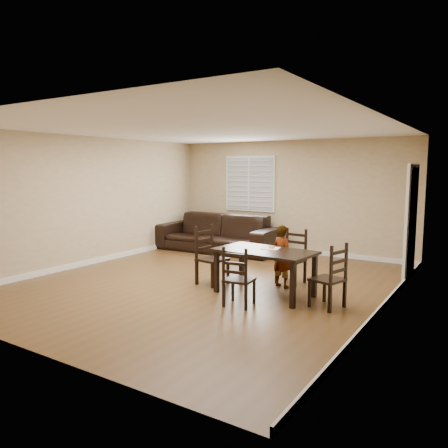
{
  "coord_description": "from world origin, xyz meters",
  "views": [
    {
      "loc": [
        4.33,
        -6.27,
        2.02
      ],
      "look_at": [
        -0.02,
        0.54,
        1.0
      ],
      "focal_mm": 35.0,
      "sensor_mm": 36.0,
      "label": 1
    }
  ],
  "objects": [
    {
      "name": "napkin",
      "position": [
        1.2,
        0.06,
        0.74
      ],
      "size": [
        0.32,
        0.32,
        0.0
      ],
      "primitive_type": "cube",
      "rotation": [
        0.0,
        0.0,
        0.2
      ],
      "color": "white",
      "rests_on": "dining_table"
    },
    {
      "name": "sofa",
      "position": [
        -1.56,
        2.64,
        0.45
      ],
      "size": [
        3.14,
        1.34,
        0.9
      ],
      "primitive_type": "imported",
      "rotation": [
        0.0,
        0.0,
        0.04
      ],
      "color": "black",
      "rests_on": "ground"
    },
    {
      "name": "room",
      "position": [
        0.04,
        0.18,
        1.81
      ],
      "size": [
        6.04,
        7.04,
        2.72
      ],
      "color": "tan",
      "rests_on": "ground"
    },
    {
      "name": "child",
      "position": [
        1.23,
        0.45,
        0.54
      ],
      "size": [
        0.45,
        0.36,
        1.08
      ],
      "primitive_type": "imported",
      "rotation": [
        0.0,
        0.0,
        2.84
      ],
      "color": "gray",
      "rests_on": "ground"
    },
    {
      "name": "chair_right",
      "position": [
        2.37,
        -0.23,
        0.44
      ],
      "size": [
        0.5,
        0.52,
        0.96
      ],
      "rotation": [
        0.0,
        0.0,
        -1.84
      ],
      "color": "black",
      "rests_on": "ground"
    },
    {
      "name": "donut",
      "position": [
        1.22,
        0.06,
        0.76
      ],
      "size": [
        0.09,
        0.09,
        0.03
      ],
      "color": "#D78B4D",
      "rests_on": "napkin"
    },
    {
      "name": "ground",
      "position": [
        0.0,
        0.0,
        0.0
      ],
      "size": [
        7.0,
        7.0,
        0.0
      ],
      "primitive_type": "plane",
      "color": "brown",
      "rests_on": "ground"
    },
    {
      "name": "chair_left",
      "position": [
        -0.01,
        -0.02,
        0.47
      ],
      "size": [
        0.5,
        0.52,
        1.03
      ],
      "rotation": [
        0.0,
        0.0,
        1.42
      ],
      "color": "black",
      "rests_on": "ground"
    },
    {
      "name": "dining_table",
      "position": [
        1.18,
        -0.12,
        0.64
      ],
      "size": [
        1.63,
        1.0,
        0.73
      ],
      "rotation": [
        0.0,
        0.0,
        -0.08
      ],
      "color": "black",
      "rests_on": "ground"
    },
    {
      "name": "chair_near",
      "position": [
        1.26,
        0.88,
        0.44
      ],
      "size": [
        0.47,
        0.45,
        0.97
      ],
      "rotation": [
        0.0,
        0.0,
        -0.1
      ],
      "color": "black",
      "rests_on": "ground"
    },
    {
      "name": "chair_far",
      "position": [
        1.14,
        -0.94,
        0.41
      ],
      "size": [
        0.45,
        0.43,
        0.9
      ],
      "rotation": [
        0.0,
        0.0,
        3.27
      ],
      "color": "black",
      "rests_on": "ground"
    }
  ]
}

